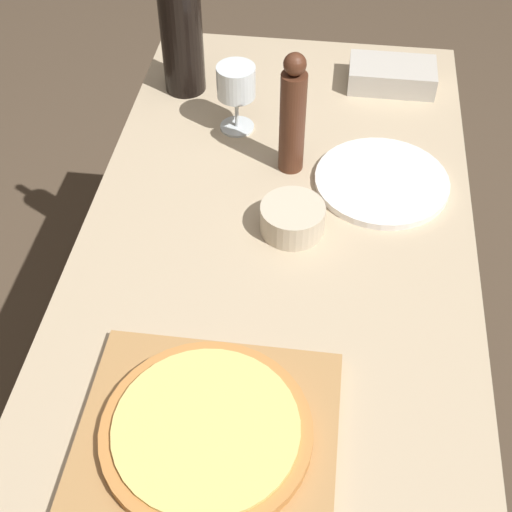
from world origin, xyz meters
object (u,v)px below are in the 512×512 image
object	(u,v)px
pepper_mill	(293,116)
wine_glass	(236,85)
wine_bottle	(181,27)
pizza	(206,431)
small_bowl	(292,218)

from	to	relation	value
pepper_mill	wine_glass	distance (m)	0.17
wine_bottle	wine_glass	distance (m)	0.19
pizza	wine_bottle	size ratio (longest dim) A/B	0.80
wine_bottle	pepper_mill	distance (m)	0.36
wine_glass	small_bowl	size ratio (longest dim) A/B	1.25
wine_glass	pizza	bearing A→B (deg)	-84.88
wine_bottle	wine_glass	xyz separation A→B (m)	(0.13, -0.13, -0.04)
wine_bottle	pepper_mill	world-z (taller)	wine_bottle
wine_bottle	small_bowl	world-z (taller)	wine_bottle
pizza	wine_bottle	xyz separation A→B (m)	(-0.20, 0.85, 0.12)
pizza	wine_glass	world-z (taller)	wine_glass
wine_bottle	small_bowl	bearing A→B (deg)	-56.47
pepper_mill	wine_bottle	bearing A→B (deg)	136.57
pepper_mill	wine_glass	size ratio (longest dim) A/B	1.73
wine_bottle	pepper_mill	xyz separation A→B (m)	(0.26, -0.24, -0.03)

